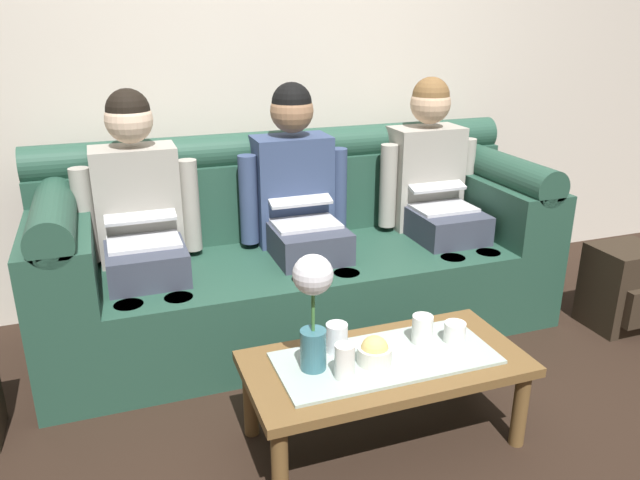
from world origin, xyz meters
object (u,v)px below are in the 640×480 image
object	(u,v)px
coffee_table	(385,369)
snack_bowl	(374,352)
cup_near_left	(422,329)
backpack_right	(623,288)
couch	(299,256)
person_middle	(299,202)
person_left	(140,218)
cup_near_right	(345,361)
person_right	(434,188)
cup_far_left	(455,332)
cup_far_center	(337,338)
flower_vase	(313,300)

from	to	relation	value
coffee_table	snack_bowl	distance (m)	0.11
cup_near_left	backpack_right	size ratio (longest dim) A/B	0.25
couch	cup_near_left	xyz separation A→B (m)	(0.17, -0.96, 0.04)
person_middle	person_left	bearing A→B (deg)	-180.00
snack_bowl	backpack_right	world-z (taller)	snack_bowl
person_left	cup_near_right	distance (m)	1.24
couch	backpack_right	distance (m)	1.66
couch	person_right	bearing A→B (deg)	-0.36
couch	snack_bowl	size ratio (longest dim) A/B	20.12
couch	cup_far_left	distance (m)	1.04
snack_bowl	person_left	bearing A→B (deg)	124.12
snack_bowl	cup_near_left	xyz separation A→B (m)	(0.23, 0.07, 0.01)
person_left	cup_far_left	world-z (taller)	person_left
snack_bowl	cup_far_left	bearing A→B (deg)	5.70
person_right	cup_far_center	bearing A→B (deg)	-134.91
person_middle	cup_far_center	world-z (taller)	person_middle
cup_far_left	flower_vase	bearing A→B (deg)	179.58
coffee_table	snack_bowl	xyz separation A→B (m)	(-0.06, -0.02, 0.09)
person_right	flower_vase	distance (m)	1.43
cup_near_right	cup_far_center	bearing A→B (deg)	77.48
snack_bowl	cup_near_left	size ratio (longest dim) A/B	1.14
person_left	cup_far_center	distance (m)	1.12
coffee_table	cup_near_left	bearing A→B (deg)	16.56
person_right	person_left	bearing A→B (deg)	180.00
person_middle	person_right	bearing A→B (deg)	-0.00
snack_bowl	cup_far_left	xyz separation A→B (m)	(0.35, 0.03, -0.00)
person_left	couch	bearing A→B (deg)	0.36
cup_near_left	coffee_table	bearing A→B (deg)	-163.44
flower_vase	backpack_right	xyz separation A→B (m)	(1.81, 0.39, -0.41)
person_middle	cup_near_right	distance (m)	1.12
person_left	snack_bowl	size ratio (longest dim) A/B	9.89
cup_far_left	person_middle	bearing A→B (deg)	106.41
person_left	cup_near_left	size ratio (longest dim) A/B	11.26
flower_vase	person_left	bearing A→B (deg)	115.91
person_right	cup_near_left	bearing A→B (deg)	-121.16
person_left	cup_near_left	world-z (taller)	person_left
cup_near_left	person_middle	bearing A→B (deg)	100.33
couch	cup_far_center	size ratio (longest dim) A/B	22.95
snack_bowl	cup_far_center	world-z (taller)	cup_far_center
cup_near_left	cup_near_right	xyz separation A→B (m)	(-0.37, -0.12, 0.01)
person_middle	person_right	world-z (taller)	same
person_middle	cup_far_left	distance (m)	1.07
cup_far_center	snack_bowl	bearing A→B (deg)	-51.61
person_middle	cup_near_right	bearing A→B (deg)	-99.99
coffee_table	cup_far_left	world-z (taller)	cup_far_left
coffee_table	couch	bearing A→B (deg)	90.00
couch	coffee_table	bearing A→B (deg)	-90.00
person_left	cup_near_left	xyz separation A→B (m)	(0.93, -0.96, -0.25)
couch	person_middle	bearing A→B (deg)	-90.00
person_left	cup_near_left	distance (m)	1.36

